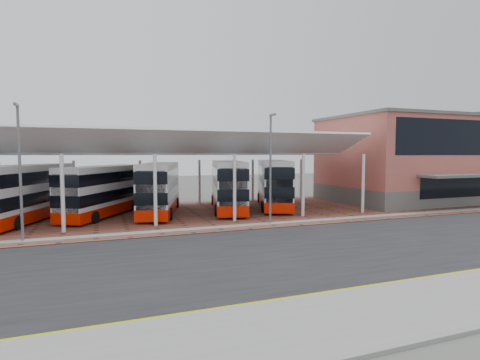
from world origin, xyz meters
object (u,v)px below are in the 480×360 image
(terminal, at_px, (413,159))
(bus_5, at_px, (274,184))
(bus_3, at_px, (160,189))
(bus_1, at_px, (28,193))
(bus_2, at_px, (103,191))
(bus_4, at_px, (228,186))

(terminal, distance_m, bus_5, 17.06)
(bus_3, bearing_deg, bus_1, -163.42)
(bus_2, bearing_deg, bus_1, -144.16)
(bus_5, bearing_deg, bus_1, -158.35)
(bus_2, relative_size, bus_5, 0.89)
(bus_5, bearing_deg, bus_4, -155.88)
(terminal, distance_m, bus_1, 38.00)
(bus_3, height_order, bus_5, bus_5)
(bus_1, height_order, bus_3, bus_3)
(terminal, height_order, bus_2, terminal)
(terminal, bearing_deg, bus_1, -179.94)
(bus_2, xyz_separation_m, bus_4, (10.81, -0.35, 0.16))
(bus_1, bearing_deg, bus_2, 26.20)
(bus_4, bearing_deg, terminal, 13.48)
(terminal, relative_size, bus_3, 1.69)
(bus_3, bearing_deg, bus_5, 16.74)
(bus_2, distance_m, bus_5, 15.62)
(terminal, xyz_separation_m, bus_1, (-37.92, -0.04, -2.45))
(bus_3, bearing_deg, bus_4, 14.87)
(terminal, relative_size, bus_4, 1.64)
(bus_2, height_order, bus_5, bus_5)
(bus_5, bearing_deg, bus_2, -159.85)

